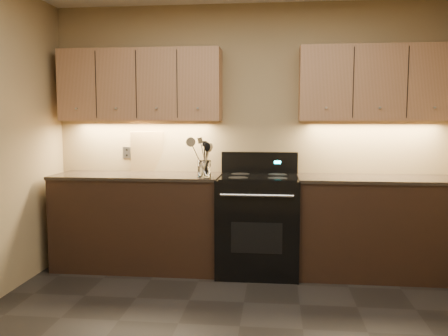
# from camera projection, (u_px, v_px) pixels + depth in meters

# --- Properties ---
(wall_back) EXTENTS (4.00, 0.04, 2.60)m
(wall_back) POSITION_uv_depth(u_px,v_px,m) (252.00, 136.00, 4.77)
(wall_back) COLOR #9D885C
(wall_back) RESTS_ON ground
(counter_left) EXTENTS (1.62, 0.62, 0.93)m
(counter_left) POSITION_uv_depth(u_px,v_px,m) (139.00, 221.00, 4.68)
(counter_left) COLOR black
(counter_left) RESTS_ON ground
(counter_right) EXTENTS (1.46, 0.62, 0.93)m
(counter_right) POSITION_uv_depth(u_px,v_px,m) (376.00, 226.00, 4.43)
(counter_right) COLOR black
(counter_right) RESTS_ON ground
(stove) EXTENTS (0.76, 0.68, 1.14)m
(stove) POSITION_uv_depth(u_px,v_px,m) (258.00, 223.00, 4.53)
(stove) COLOR black
(stove) RESTS_ON ground
(upper_cab_left) EXTENTS (1.60, 0.30, 0.70)m
(upper_cab_left) POSITION_uv_depth(u_px,v_px,m) (140.00, 85.00, 4.69)
(upper_cab_left) COLOR #A87954
(upper_cab_left) RESTS_ON wall_back
(upper_cab_right) EXTENTS (1.44, 0.30, 0.70)m
(upper_cab_right) POSITION_uv_depth(u_px,v_px,m) (377.00, 84.00, 4.44)
(upper_cab_right) COLOR #A87954
(upper_cab_right) RESTS_ON wall_back
(outlet_plate) EXTENTS (0.08, 0.01, 0.12)m
(outlet_plate) POSITION_uv_depth(u_px,v_px,m) (127.00, 153.00, 4.93)
(outlet_plate) COLOR #B2B5BA
(outlet_plate) RESTS_ON wall_back
(utensil_crock) EXTENTS (0.15, 0.15, 0.16)m
(utensil_crock) POSITION_uv_depth(u_px,v_px,m) (204.00, 169.00, 4.41)
(utensil_crock) COLOR white
(utensil_crock) RESTS_ON counter_left
(cutting_board) EXTENTS (0.33, 0.15, 0.41)m
(cutting_board) POSITION_uv_depth(u_px,v_px,m) (147.00, 152.00, 4.87)
(cutting_board) COLOR tan
(cutting_board) RESTS_ON counter_left
(wooden_spoon) EXTENTS (0.14, 0.07, 0.31)m
(wooden_spoon) POSITION_uv_depth(u_px,v_px,m) (202.00, 159.00, 4.40)
(wooden_spoon) COLOR tan
(wooden_spoon) RESTS_ON utensil_crock
(black_spoon) EXTENTS (0.09, 0.12, 0.31)m
(black_spoon) POSITION_uv_depth(u_px,v_px,m) (205.00, 159.00, 4.43)
(black_spoon) COLOR black
(black_spoon) RESTS_ON utensil_crock
(black_turner) EXTENTS (0.11, 0.19, 0.35)m
(black_turner) POSITION_uv_depth(u_px,v_px,m) (205.00, 157.00, 4.39)
(black_turner) COLOR black
(black_turner) RESTS_ON utensil_crock
(steel_spatula) EXTENTS (0.18, 0.10, 0.38)m
(steel_spatula) POSITION_uv_depth(u_px,v_px,m) (208.00, 155.00, 4.41)
(steel_spatula) COLOR silver
(steel_spatula) RESTS_ON utensil_crock
(steel_skimmer) EXTENTS (0.25, 0.13, 0.38)m
(steel_skimmer) POSITION_uv_depth(u_px,v_px,m) (206.00, 156.00, 4.38)
(steel_skimmer) COLOR silver
(steel_skimmer) RESTS_ON utensil_crock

